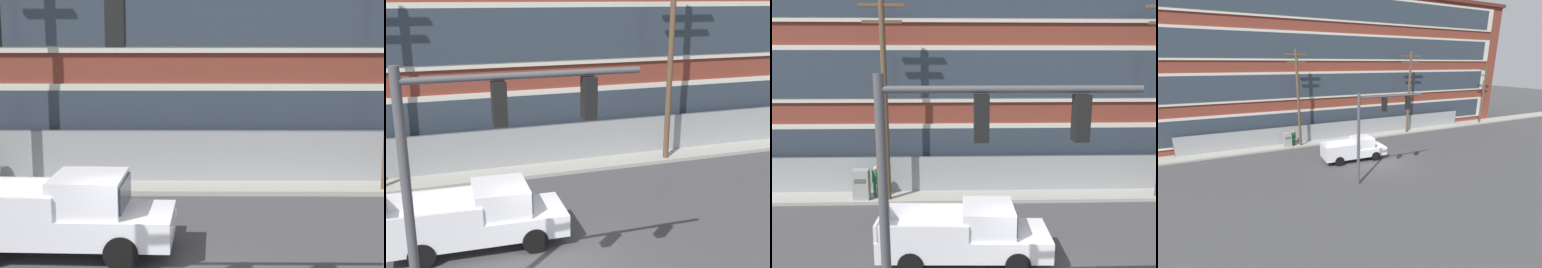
% 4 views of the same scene
% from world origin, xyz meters
% --- Properties ---
extents(sidewalk_building_side, '(80.00, 2.07, 0.16)m').
position_xyz_m(sidewalk_building_side, '(0.00, 7.80, 0.08)').
color(sidewalk_building_side, '#9E9B93').
rests_on(sidewalk_building_side, ground).
extents(chain_link_fence, '(32.91, 0.06, 1.95)m').
position_xyz_m(chain_link_fence, '(-0.06, 8.24, 0.99)').
color(chain_link_fence, gray).
rests_on(chain_link_fence, ground).
extents(pickup_truck_white, '(5.65, 2.21, 1.97)m').
position_xyz_m(pickup_truck_white, '(-1.95, 1.65, 0.94)').
color(pickup_truck_white, silver).
rests_on(pickup_truck_white, ground).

